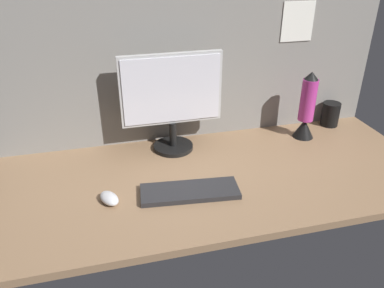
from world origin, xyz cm
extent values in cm
cube|color=#8C6B4C|center=(0.00, 0.00, -1.50)|extent=(180.00, 80.00, 3.00)
cube|color=gray|center=(0.00, 37.50, 38.39)|extent=(180.00, 5.00, 76.79)
cube|color=white|center=(48.70, 34.70, 51.86)|extent=(15.51, 0.40, 17.73)
cylinder|color=black|center=(-12.24, 24.50, 0.90)|extent=(18.00, 18.00, 1.80)
cylinder|color=black|center=(-12.24, 24.50, 7.30)|extent=(3.20, 3.20, 11.00)
cube|color=#B7B7B7|center=(-12.24, 25.50, 28.34)|extent=(44.28, 2.40, 31.08)
cube|color=silver|center=(-12.24, 24.10, 28.34)|extent=(41.88, 0.60, 28.68)
cube|color=#262628|center=(-13.43, -11.82, 1.00)|extent=(38.16, 16.80, 2.00)
ellipsoid|color=silver|center=(-43.20, -9.70, 1.70)|extent=(9.09, 11.06, 3.40)
cylinder|color=black|center=(70.71, 29.40, 6.02)|extent=(8.81, 8.81, 12.05)
cone|color=black|center=(51.21, 20.72, 4.52)|extent=(9.95, 9.95, 9.05)
cylinder|color=#B2338C|center=(51.21, 20.72, 19.00)|extent=(7.24, 7.24, 19.90)
cone|color=black|center=(51.21, 20.72, 30.76)|extent=(6.51, 6.51, 3.62)
camera|label=1|loc=(-42.10, -128.13, 85.78)|focal=36.15mm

